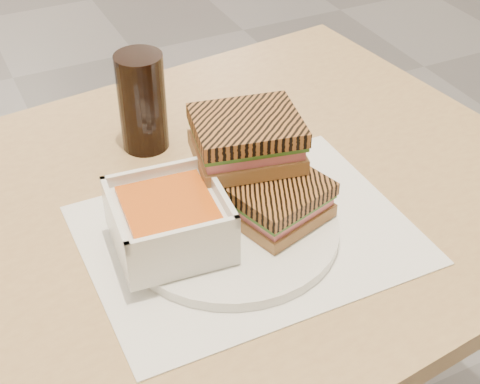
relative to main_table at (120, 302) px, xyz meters
name	(u,v)px	position (x,y,z in m)	size (l,w,h in m)	color
main_table	(120,302)	(0.00, 0.00, 0.00)	(1.27, 0.84, 0.75)	tan
tray_liner	(248,235)	(0.15, -0.07, 0.12)	(0.39, 0.30, 0.00)	white
plate	(231,229)	(0.14, -0.06, 0.12)	(0.26, 0.26, 0.01)	white
soup_bowl	(169,222)	(0.06, -0.06, 0.16)	(0.14, 0.14, 0.07)	white
panini_lower	(280,201)	(0.19, -0.07, 0.16)	(0.13, 0.12, 0.05)	#A37344
panini_upper	(247,138)	(0.18, -0.01, 0.21)	(0.15, 0.13, 0.06)	#A37344
cola_glass	(142,102)	(0.11, 0.17, 0.19)	(0.07, 0.07, 0.14)	black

